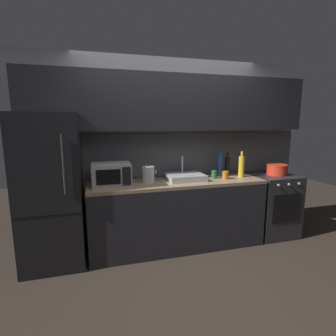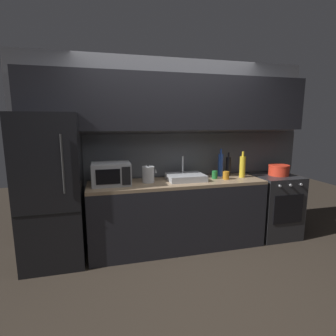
{
  "view_description": "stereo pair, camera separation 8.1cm",
  "coord_description": "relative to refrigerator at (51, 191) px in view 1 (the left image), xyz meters",
  "views": [
    {
      "loc": [
        -1.01,
        -2.24,
        1.66
      ],
      "look_at": [
        -0.13,
        0.9,
        1.08
      ],
      "focal_mm": 27.88,
      "sensor_mm": 36.0,
      "label": 1
    },
    {
      "loc": [
        -0.94,
        -2.26,
        1.66
      ],
      "look_at": [
        -0.13,
        0.9,
        1.08
      ],
      "focal_mm": 27.88,
      "sensor_mm": 36.0,
      "label": 2
    }
  ],
  "objects": [
    {
      "name": "refrigerator",
      "position": [
        0.0,
        0.0,
        0.0
      ],
      "size": [
        0.68,
        0.69,
        1.76
      ],
      "color": "black",
      "rests_on": "ground"
    },
    {
      "name": "mug_green",
      "position": [
        2.05,
        0.02,
        0.07
      ],
      "size": [
        0.07,
        0.07,
        0.11
      ],
      "primitive_type": "cylinder",
      "color": "#1E6B2D",
      "rests_on": "counter_run"
    },
    {
      "name": "microwave",
      "position": [
        0.68,
        0.02,
        0.16
      ],
      "size": [
        0.46,
        0.35,
        0.27
      ],
      "color": "#A8AAAF",
      "rests_on": "counter_run"
    },
    {
      "name": "wine_bottle_blue",
      "position": [
        2.19,
        0.15,
        0.19
      ],
      "size": [
        0.07,
        0.07,
        0.39
      ],
      "color": "#234299",
      "rests_on": "counter_run"
    },
    {
      "name": "kettle",
      "position": [
        1.14,
        0.03,
        0.12
      ],
      "size": [
        0.19,
        0.15,
        0.23
      ],
      "color": "#B7BABF",
      "rests_on": "counter_run"
    },
    {
      "name": "wine_bottle_dark",
      "position": [
        2.32,
        0.17,
        0.16
      ],
      "size": [
        0.07,
        0.07,
        0.33
      ],
      "color": "black",
      "rests_on": "counter_run"
    },
    {
      "name": "cooking_pot",
      "position": [
        3.03,
        0.0,
        0.1
      ],
      "size": [
        0.29,
        0.29,
        0.15
      ],
      "color": "red",
      "rests_on": "oven_range"
    },
    {
      "name": "sink_basin",
      "position": [
        1.64,
        0.03,
        0.06
      ],
      "size": [
        0.48,
        0.38,
        0.3
      ],
      "color": "#ADAFB5",
      "rests_on": "counter_run"
    },
    {
      "name": "back_wall",
      "position": [
        1.52,
        0.3,
        0.67
      ],
      "size": [
        4.01,
        0.44,
        2.5
      ],
      "color": "slate",
      "rests_on": "ground"
    },
    {
      "name": "mug_amber",
      "position": [
        2.18,
        -0.05,
        0.07
      ],
      "size": [
        0.08,
        0.08,
        0.11
      ],
      "primitive_type": "cylinder",
      "color": "#B27019",
      "rests_on": "counter_run"
    },
    {
      "name": "wine_bottle_yellow",
      "position": [
        2.45,
        0.01,
        0.17
      ],
      "size": [
        0.08,
        0.08,
        0.36
      ],
      "color": "gold",
      "rests_on": "counter_run"
    },
    {
      "name": "counter_run",
      "position": [
        1.52,
        0.0,
        -0.43
      ],
      "size": [
        2.27,
        0.6,
        0.9
      ],
      "color": "black",
      "rests_on": "ground"
    },
    {
      "name": "oven_range",
      "position": [
        2.99,
        -0.0,
        -0.43
      ],
      "size": [
        0.6,
        0.62,
        0.9
      ],
      "color": "#232326",
      "rests_on": "ground"
    },
    {
      "name": "ground_plane",
      "position": [
        1.52,
        -0.9,
        -0.88
      ],
      "size": [
        10.0,
        10.0,
        0.0
      ],
      "primitive_type": "plane",
      "color": "#2D261E"
    }
  ]
}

